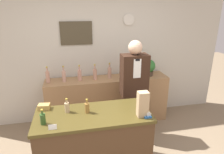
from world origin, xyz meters
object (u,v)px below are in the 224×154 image
(potted_plant, at_px, (149,67))
(paper_bag, at_px, (143,104))
(tape_dispenser, at_px, (148,116))
(shopkeeper, at_px, (134,91))

(potted_plant, height_order, paper_bag, potted_plant)
(potted_plant, xyz_separation_m, tape_dispenser, (-0.60, -1.49, -0.16))
(shopkeeper, distance_m, potted_plant, 0.78)
(shopkeeper, bearing_deg, paper_bag, -101.34)
(tape_dispenser, bearing_deg, potted_plant, 67.92)
(tape_dispenser, bearing_deg, paper_bag, 137.91)
(paper_bag, bearing_deg, shopkeeper, 78.66)
(shopkeeper, height_order, tape_dispenser, shopkeeper)
(potted_plant, xyz_separation_m, paper_bag, (-0.66, -1.44, -0.02))
(paper_bag, xyz_separation_m, tape_dispenser, (0.06, -0.05, -0.14))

